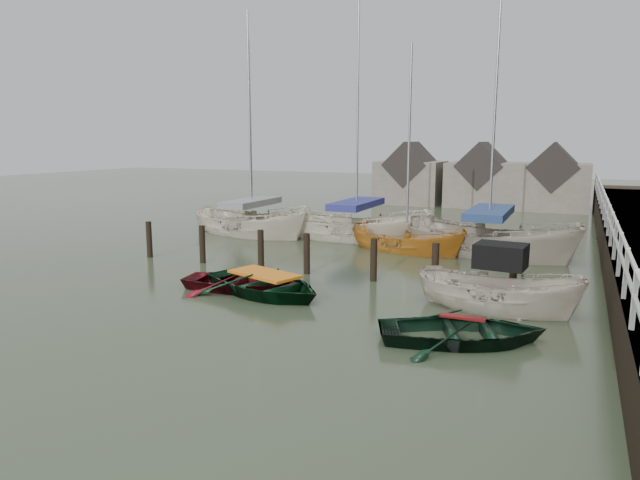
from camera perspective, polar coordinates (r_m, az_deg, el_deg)
The scene contains 12 objects.
ground at distance 16.39m, azimuth -2.12°, elevation -6.00°, with size 120.00×120.00×0.00m, color #2E3924.
mooring_pilings at distance 19.36m, azimuth -1.11°, elevation -1.98°, with size 13.72×0.22×1.80m.
far_sheds at distance 40.65m, azimuth 15.67°, elevation 5.88°, with size 14.00×4.08×4.39m.
rowboat_red at distance 17.64m, azimuth -7.75°, elevation -4.93°, with size 2.63×3.68×0.76m, color maroon.
rowboat_green at distance 17.05m, azimuth -5.55°, elevation -5.41°, with size 3.00×4.20×0.87m, color black.
rowboat_dkgreen at distance 13.51m, azimuth 14.02°, elevation -9.85°, with size 2.69×3.76×0.78m, color black.
motorboat at distance 16.11m, azimuth 17.29°, elevation -6.41°, with size 4.55×2.05×2.64m.
sailboat_a at distance 27.77m, azimuth -6.83°, elevation 0.69°, with size 7.13×3.95×11.63m.
sailboat_b at distance 26.32m, azimuth 3.65°, elevation 0.23°, with size 7.09×2.69×12.50m.
sailboat_c at distance 23.82m, azimuth 8.62°, elevation -1.01°, with size 5.76×3.58×9.27m.
sailboat_d at distance 23.72m, azimuth 16.41°, elevation -1.24°, with size 7.85×4.85×12.95m.
sailboat_e at distance 29.14m, azimuth -6.76°, elevation 1.13°, with size 6.29×3.92×10.37m.
Camera 1 is at (7.07, -14.09, 4.51)m, focal length 32.00 mm.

